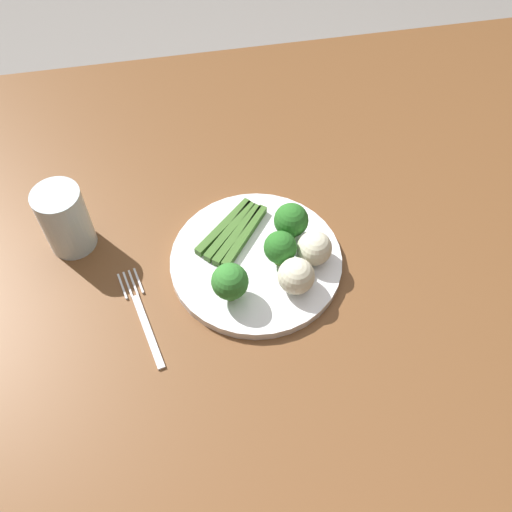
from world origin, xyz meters
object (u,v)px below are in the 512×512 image
object	(u,v)px
dining_table	(278,276)
asparagus_bundle	(234,232)
plate	(256,261)
water_glass	(65,220)
broccoli_outer_edge	(291,221)
broccoli_near_center	(230,282)
cauliflower_edge	(299,275)
broccoli_left	(280,248)
fork	(142,316)
cauliflower_right	(314,248)

from	to	relation	value
dining_table	asparagus_bundle	world-z (taller)	asparagus_bundle
plate	water_glass	distance (m)	0.28
plate	broccoli_outer_edge	bearing A→B (deg)	28.30
broccoli_near_center	cauliflower_edge	world-z (taller)	broccoli_near_center
broccoli_left	cauliflower_edge	bearing A→B (deg)	-69.53
dining_table	asparagus_bundle	xyz separation A→B (m)	(-0.07, 0.01, 0.12)
asparagus_bundle	fork	distance (m)	0.18
broccoli_left	cauliflower_right	bearing A→B (deg)	-4.52
dining_table	asparagus_bundle	distance (m)	0.14
cauliflower_edge	water_glass	size ratio (longest dim) A/B	0.48
fork	broccoli_near_center	bearing A→B (deg)	-102.58
plate	fork	bearing A→B (deg)	-161.29
asparagus_bundle	water_glass	distance (m)	0.24
cauliflower_edge	dining_table	bearing A→B (deg)	92.63
plate	cauliflower_right	bearing A→B (deg)	-11.00
broccoli_left	water_glass	xyz separation A→B (m)	(-0.29, 0.10, 0.01)
broccoli_left	water_glass	world-z (taller)	water_glass
broccoli_outer_edge	broccoli_left	size ratio (longest dim) A/B	1.07
asparagus_bundle	water_glass	world-z (taller)	water_glass
fork	water_glass	size ratio (longest dim) A/B	1.54
cauliflower_edge	fork	bearing A→B (deg)	-179.97
asparagus_bundle	fork	bearing A→B (deg)	-12.61
broccoli_left	fork	bearing A→B (deg)	-167.26
broccoli_outer_edge	water_glass	bearing A→B (deg)	169.48
dining_table	cauliflower_right	size ratio (longest dim) A/B	25.21
water_glass	asparagus_bundle	bearing A→B (deg)	-10.08
cauliflower_edge	water_glass	bearing A→B (deg)	154.62
asparagus_bundle	broccoli_outer_edge	size ratio (longest dim) A/B	2.00
broccoli_outer_edge	cauliflower_edge	xyz separation A→B (m)	(-0.01, -0.09, -0.01)
dining_table	cauliflower_edge	xyz separation A→B (m)	(0.00, -0.09, 0.14)
cauliflower_edge	water_glass	xyz separation A→B (m)	(-0.31, 0.15, 0.01)
cauliflower_edge	fork	xyz separation A→B (m)	(-0.22, -0.00, -0.04)
broccoli_outer_edge	cauliflower_right	size ratio (longest dim) A/B	1.23
broccoli_outer_edge	asparagus_bundle	bearing A→B (deg)	168.20
broccoli_near_center	cauliflower_right	xyz separation A→B (m)	(0.13, 0.04, -0.01)
broccoli_outer_edge	broccoli_left	distance (m)	0.05
plate	water_glass	world-z (taller)	water_glass
broccoli_near_center	asparagus_bundle	bearing A→B (deg)	78.14
asparagus_bundle	cauliflower_right	world-z (taller)	cauliflower_right
broccoli_outer_edge	broccoli_left	xyz separation A→B (m)	(-0.03, -0.04, -0.00)
broccoli_near_center	broccoli_left	xyz separation A→B (m)	(0.08, 0.04, -0.00)
broccoli_near_center	cauliflower_right	world-z (taller)	broccoli_near_center
broccoli_outer_edge	broccoli_near_center	bearing A→B (deg)	-139.75
broccoli_near_center	broccoli_left	bearing A→B (deg)	29.76
asparagus_bundle	broccoli_outer_edge	distance (m)	0.09
dining_table	cauliflower_edge	world-z (taller)	cauliflower_edge
dining_table	water_glass	size ratio (longest dim) A/B	11.69
broccoli_outer_edge	cauliflower_edge	bearing A→B (deg)	-95.21
dining_table	cauliflower_right	world-z (taller)	cauliflower_right
broccoli_near_center	water_glass	xyz separation A→B (m)	(-0.22, 0.15, 0.00)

